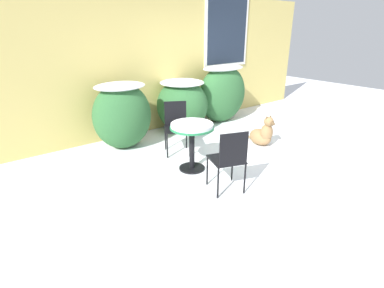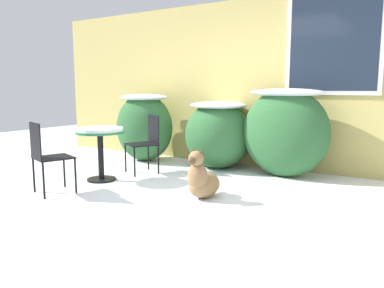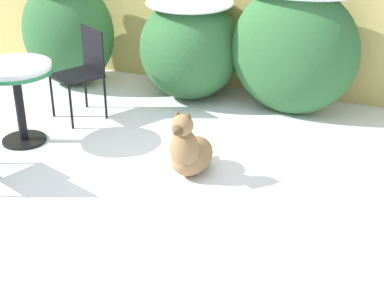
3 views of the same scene
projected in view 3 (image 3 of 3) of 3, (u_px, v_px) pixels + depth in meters
ground_plane at (136, 170)px, 4.95m from camera, size 16.00×16.00×0.00m
shrub_left at (68, 29)px, 6.55m from camera, size 1.07×0.86×1.19m
shrub_middle at (190, 45)px, 6.21m from camera, size 1.07×1.06×1.08m
shrub_right at (295, 48)px, 5.76m from camera, size 1.28×0.69×1.29m
patio_table at (16, 80)px, 5.18m from camera, size 0.66×0.66×0.75m
patio_chair_near_table at (83, 69)px, 5.76m from camera, size 0.57×0.57×0.89m
dog at (189, 151)px, 4.79m from camera, size 0.35×0.66×0.60m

